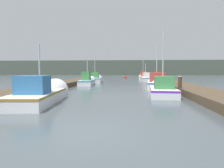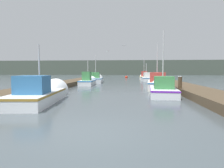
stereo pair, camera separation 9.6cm
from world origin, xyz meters
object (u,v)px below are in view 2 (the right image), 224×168
Objects in this scene: mooring_piling_1 at (149,77)px; channel_buoy at (126,77)px; fishing_boat_1 at (162,89)px; fishing_boat_2 at (157,83)px; seagull_1 at (124,45)px; fishing_boat_3 at (88,81)px; seagull_lead at (107,51)px; fishing_boat_6 at (144,77)px; fishing_boat_5 at (146,78)px; mooring_piling_0 at (180,85)px; fishing_boat_0 at (43,93)px; fishing_boat_4 at (96,79)px.

mooring_piling_1 is 0.93× the size of channel_buoy.
fishing_boat_1 reaches higher than mooring_piling_1.
seagull_1 reaches higher than fishing_boat_2.
mooring_piling_1 is at bearing -62.05° from channel_buoy.
seagull_lead is at bearing 58.69° from fishing_boat_3.
fishing_boat_3 is 21.35m from channel_buoy.
seagull_1 reaches higher than fishing_boat_3.
fishing_boat_3 is at bearing -117.07° from fishing_boat_6.
fishing_boat_2 is at bearing -28.79° from fishing_boat_3.
channel_buoy is 16.74m from seagull_1.
fishing_boat_1 is 22.55m from fishing_boat_6.
channel_buoy is 1.99× the size of seagull_lead.
fishing_boat_5 is 4.04m from fishing_boat_6.
channel_buoy is at bearing -87.47° from seagull_1.
mooring_piling_1 is (0.75, 3.26, 0.10)m from fishing_boat_5.
mooring_piling_0 is 29.96m from channel_buoy.
mooring_piling_0 is 14.98m from seagull_1.
fishing_boat_0 is 33.46m from channel_buoy.
fishing_boat_4 is at bearing -132.97° from mooring_piling_1.
fishing_boat_5 is at bearing -102.94° from mooring_piling_1.
fishing_boat_0 is at bearing -110.40° from fishing_boat_5.
seagull_1 is (3.99, 4.96, 4.66)m from fishing_boat_3.
channel_buoy is at bearing 72.02° from fishing_boat_4.
fishing_boat_1 is at bearing -52.60° from fishing_boat_3.
fishing_boat_5 is (0.05, 13.62, -0.08)m from fishing_boat_2.
fishing_boat_5 is 7.64m from seagull_1.
fishing_boat_3 is 7.89m from seagull_1.
fishing_boat_4 is at bearing 137.09° from fishing_boat_2.
fishing_boat_6 reaches higher than fishing_boat_0.
fishing_boat_2 is 24.88m from channel_buoy.
seagull_1 is at bearing 71.41° from fishing_boat_0.
fishing_boat_2 is 13.62m from fishing_boat_5.
fishing_boat_6 is 7.74m from channel_buoy.
fishing_boat_6 is (0.25, 22.55, 0.06)m from fishing_boat_1.
fishing_boat_0 is at bearing -107.71° from mooring_piling_1.
channel_buoy is at bearing 101.03° from fishing_boat_1.
seagull_lead is at bearing -122.55° from mooring_piling_1.
fishing_boat_4 is (-7.25, 8.24, -0.05)m from fishing_boat_2.
fishing_boat_2 is 5.80× the size of channel_buoy.
seagull_lead is at bearing 118.87° from fishing_boat_1.
mooring_piling_1 is at bearing 93.02° from fishing_boat_2.
fishing_boat_4 is 4.08× the size of mooring_piling_0.
fishing_boat_6 is at bearing 88.95° from fishing_boat_5.
channel_buoy is (4.03, 20.96, -0.26)m from fishing_boat_3.
seagull_1 reaches higher than fishing_boat_6.
fishing_boat_3 is (-7.35, 3.69, -0.06)m from fishing_boat_2.
mooring_piling_1 reaches higher than channel_buoy.
fishing_boat_2 is 10.36m from seagull_1.
fishing_boat_3 is at bearing -95.82° from fishing_boat_4.
seagull_1 is at bearing 107.39° from mooring_piling_0.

